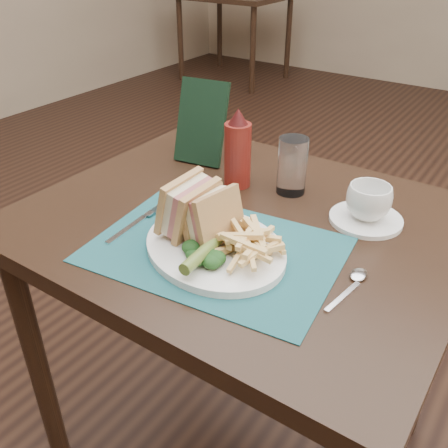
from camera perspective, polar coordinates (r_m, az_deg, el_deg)
name	(u,v)px	position (r m, az deg, el deg)	size (l,w,h in m)	color
floor	(313,338)	(1.87, 10.19, -12.72)	(7.00, 7.00, 0.00)	black
table_main	(240,345)	(1.29, 1.83, -13.70)	(0.90, 0.75, 0.75)	black
table_bg_left	(235,38)	(4.91, 1.23, 20.53)	(0.90, 0.75, 0.75)	black
placemat	(216,250)	(0.95, -0.96, -2.93)	(0.46, 0.33, 0.00)	#1A4F53
plate	(215,248)	(0.94, -1.04, -2.75)	(0.30, 0.24, 0.01)	white
sandwich_half_a	(179,203)	(0.96, -5.19, 2.44)	(0.06, 0.12, 0.10)	tan
sandwich_half_b	(204,212)	(0.93, -2.26, 1.41)	(0.06, 0.11, 0.10)	tan
kale_garnish	(200,253)	(0.89, -2.80, -3.37)	(0.11, 0.08, 0.03)	#133413
pickle_spear	(203,253)	(0.87, -2.46, -3.33)	(0.02, 0.02, 0.12)	#526B28
fries_pile	(249,243)	(0.89, 2.82, -2.15)	(0.18, 0.20, 0.05)	#F0C778
fork	(137,221)	(1.04, -9.92, 0.33)	(0.03, 0.17, 0.01)	silver
spoon	(349,287)	(0.87, 14.07, -7.04)	(0.03, 0.15, 0.01)	silver
saucer	(366,219)	(1.07, 15.88, 0.52)	(0.15, 0.15, 0.01)	white
coffee_cup	(369,202)	(1.05, 16.20, 2.45)	(0.09, 0.09, 0.07)	white
drinking_glass	(292,166)	(1.14, 7.80, 6.61)	(0.07, 0.07, 0.13)	white
ketchup_bottle	(238,148)	(1.15, 1.57, 8.67)	(0.06, 0.06, 0.19)	#621610
check_presenter	(201,122)	(1.28, -2.60, 11.53)	(0.13, 0.01, 0.21)	black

